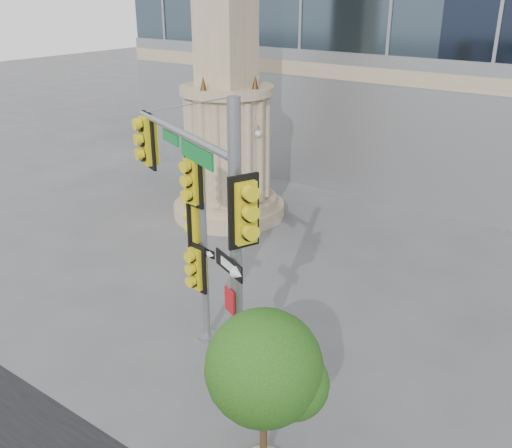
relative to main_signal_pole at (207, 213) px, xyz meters
The scene contains 5 objects.
ground 4.23m from the main_signal_pole, 106.03° to the right, with size 120.00×120.00×0.00m, color #545456.
monument 10.47m from the main_signal_pole, 126.57° to the left, with size 4.40×4.40×16.60m.
main_signal_pole is the anchor object (origin of this frame).
secondary_signal_pole 2.03m from the main_signal_pole, 139.55° to the left, with size 0.88×0.71×5.08m.
street_tree 3.52m from the main_signal_pole, 29.82° to the right, with size 2.15×2.10×3.35m.
Camera 1 is at (7.44, -7.55, 8.48)m, focal length 40.00 mm.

